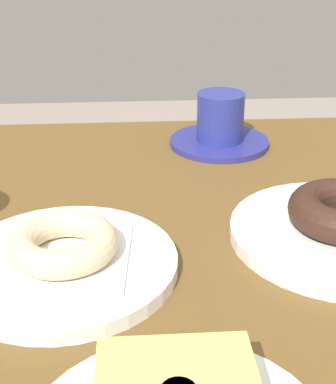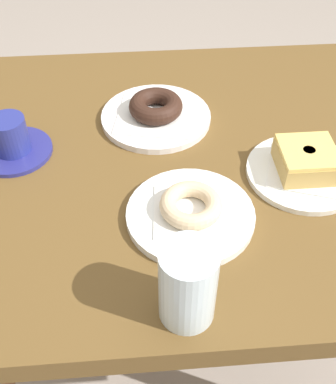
# 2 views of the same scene
# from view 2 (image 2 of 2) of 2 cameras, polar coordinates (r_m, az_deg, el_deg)

# --- Properties ---
(ground_plane) EXTENTS (6.00, 6.00, 0.00)m
(ground_plane) POSITION_cam_2_polar(r_m,az_deg,el_deg) (1.52, 1.44, -17.22)
(ground_plane) COLOR gray
(table) EXTENTS (0.90, 0.82, 0.74)m
(table) POSITION_cam_2_polar(r_m,az_deg,el_deg) (1.02, 2.07, -0.67)
(table) COLOR brown
(table) RESTS_ON ground_plane
(plate_glazed_square) EXTENTS (0.21, 0.21, 0.01)m
(plate_glazed_square) POSITION_cam_2_polar(r_m,az_deg,el_deg) (0.92, 15.93, 2.28)
(plate_glazed_square) COLOR white
(plate_glazed_square) RESTS_ON table
(napkin_glazed_square) EXTENTS (0.16, 0.16, 0.00)m
(napkin_glazed_square) POSITION_cam_2_polar(r_m,az_deg,el_deg) (0.91, 16.01, 2.60)
(napkin_glazed_square) COLOR white
(napkin_glazed_square) RESTS_ON plate_glazed_square
(donut_glazed_square) EXTENTS (0.10, 0.10, 0.05)m
(donut_glazed_square) POSITION_cam_2_polar(r_m,az_deg,el_deg) (0.90, 16.32, 3.77)
(donut_glazed_square) COLOR tan
(donut_glazed_square) RESTS_ON napkin_glazed_square
(plate_chocolate_ring) EXTENTS (0.23, 0.23, 0.01)m
(plate_chocolate_ring) POSITION_cam_2_polar(r_m,az_deg,el_deg) (1.02, -1.45, 8.99)
(plate_chocolate_ring) COLOR white
(plate_chocolate_ring) RESTS_ON table
(napkin_chocolate_ring) EXTENTS (0.18, 0.18, 0.00)m
(napkin_chocolate_ring) POSITION_cam_2_polar(r_m,az_deg,el_deg) (1.01, -1.46, 9.38)
(napkin_chocolate_ring) COLOR white
(napkin_chocolate_ring) RESTS_ON plate_chocolate_ring
(donut_chocolate_ring) EXTENTS (0.11, 0.11, 0.04)m
(donut_chocolate_ring) POSITION_cam_2_polar(r_m,az_deg,el_deg) (1.00, -1.48, 10.28)
(donut_chocolate_ring) COLOR #331E15
(donut_chocolate_ring) RESTS_ON napkin_chocolate_ring
(plate_sugar_ring) EXTENTS (0.22, 0.22, 0.01)m
(plate_sugar_ring) POSITION_cam_2_polar(r_m,az_deg,el_deg) (0.81, 2.71, -2.78)
(plate_sugar_ring) COLOR white
(plate_sugar_ring) RESTS_ON table
(napkin_sugar_ring) EXTENTS (0.13, 0.13, 0.00)m
(napkin_sugar_ring) POSITION_cam_2_polar(r_m,az_deg,el_deg) (0.80, 2.73, -2.34)
(napkin_sugar_ring) COLOR white
(napkin_sugar_ring) RESTS_ON plate_sugar_ring
(donut_sugar_ring) EXTENTS (0.10, 0.10, 0.03)m
(donut_sugar_ring) POSITION_cam_2_polar(r_m,az_deg,el_deg) (0.79, 2.77, -1.58)
(donut_sugar_ring) COLOR beige
(donut_sugar_ring) RESTS_ON napkin_sugar_ring
(water_glass) EXTENTS (0.08, 0.08, 0.13)m
(water_glass) POSITION_cam_2_polar(r_m,az_deg,el_deg) (0.65, 2.39, -11.08)
(water_glass) COLOR silver
(water_glass) RESTS_ON table
(coffee_cup) EXTENTS (0.15, 0.15, 0.08)m
(coffee_cup) POSITION_cam_2_polar(r_m,az_deg,el_deg) (0.96, -18.31, 5.93)
(coffee_cup) COLOR navy
(coffee_cup) RESTS_ON table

